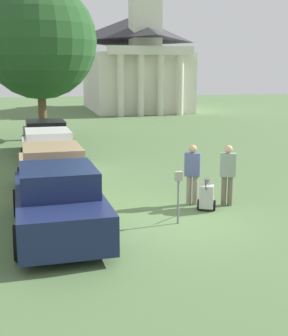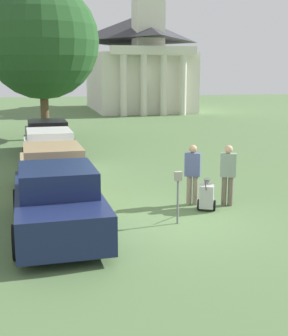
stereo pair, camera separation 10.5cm
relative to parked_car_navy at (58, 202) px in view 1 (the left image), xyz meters
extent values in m
plane|color=#517042|center=(2.73, 0.01, -0.71)|extent=(120.00, 120.00, 0.00)
cube|color=#19234C|center=(0.00, 0.04, -0.13)|extent=(2.01, 4.67, 0.79)
cube|color=#19234C|center=(0.01, -0.15, 0.55)|extent=(1.69, 1.99, 0.56)
cylinder|color=black|center=(-0.95, 1.43, -0.36)|extent=(0.21, 0.70, 0.70)
cylinder|color=black|center=(0.85, 1.50, -0.36)|extent=(0.21, 0.70, 0.70)
cylinder|color=black|center=(-0.85, -1.42, -0.36)|extent=(0.21, 0.70, 0.70)
cylinder|color=black|center=(0.95, -1.36, -0.36)|extent=(0.21, 0.70, 0.70)
cube|color=tan|center=(0.00, 3.12, -0.14)|extent=(1.99, 4.87, 0.78)
cube|color=tan|center=(0.01, 2.93, 0.53)|extent=(1.67, 2.08, 0.57)
cylinder|color=black|center=(-0.94, 4.58, -0.39)|extent=(0.20, 0.65, 0.64)
cylinder|color=black|center=(0.83, 4.64, -0.39)|extent=(0.20, 0.65, 0.64)
cylinder|color=black|center=(-0.83, 1.60, -0.39)|extent=(0.20, 0.65, 0.64)
cylinder|color=black|center=(0.94, 1.66, -0.39)|extent=(0.20, 0.65, 0.64)
cube|color=silver|center=(0.00, 7.01, -0.13)|extent=(1.96, 5.18, 0.81)
cube|color=silver|center=(0.01, 6.80, 0.54)|extent=(1.64, 2.21, 0.53)
cylinder|color=black|center=(-0.93, 8.56, -0.39)|extent=(0.20, 0.65, 0.65)
cylinder|color=black|center=(0.81, 8.62, -0.39)|extent=(0.20, 0.65, 0.65)
cylinder|color=black|center=(-0.81, 5.39, -0.39)|extent=(0.20, 0.65, 0.65)
cylinder|color=black|center=(0.93, 5.45, -0.39)|extent=(0.20, 0.65, 0.65)
cube|color=black|center=(0.00, 10.48, -0.10)|extent=(2.01, 4.94, 0.83)
cube|color=black|center=(0.01, 10.28, 0.56)|extent=(1.68, 2.11, 0.50)
cylinder|color=black|center=(-0.95, 11.95, -0.36)|extent=(0.21, 0.72, 0.71)
cylinder|color=black|center=(0.84, 12.02, -0.36)|extent=(0.21, 0.72, 0.71)
cylinder|color=black|center=(-0.84, 8.93, -0.36)|extent=(0.21, 0.72, 0.71)
cylinder|color=black|center=(0.95, 9.00, -0.36)|extent=(0.21, 0.72, 0.71)
cylinder|color=slate|center=(2.82, -0.01, -0.18)|extent=(0.05, 0.05, 1.06)
cube|color=gray|center=(2.82, -0.01, 0.46)|extent=(0.18, 0.09, 0.22)
cylinder|color=gray|center=(3.76, 1.45, -0.31)|extent=(0.14, 0.14, 0.80)
cylinder|color=gray|center=(3.61, 1.53, -0.31)|extent=(0.14, 0.14, 0.80)
cube|color=#4C597F|center=(3.69, 1.49, 0.41)|extent=(0.47, 0.39, 0.64)
sphere|color=tan|center=(3.69, 1.49, 0.84)|extent=(0.22, 0.22, 0.22)
cylinder|color=#665B4C|center=(4.67, 1.16, -0.31)|extent=(0.14, 0.14, 0.81)
cylinder|color=#665B4C|center=(4.51, 1.22, -0.31)|extent=(0.14, 0.14, 0.81)
cube|color=gray|center=(4.59, 1.19, 0.41)|extent=(0.47, 0.36, 0.64)
sphere|color=tan|center=(4.59, 1.19, 0.84)|extent=(0.22, 0.22, 0.22)
cube|color=#B2B2AD|center=(3.89, 0.89, -0.33)|extent=(0.51, 0.55, 0.60)
cone|color=#59595B|center=(3.89, 0.89, 0.05)|extent=(0.18, 0.18, 0.16)
cylinder|color=#4C4C4C|center=(3.69, 0.46, 0.07)|extent=(0.28, 0.55, 0.43)
cylinder|color=black|center=(3.70, 0.98, -0.57)|extent=(0.16, 0.27, 0.28)
cylinder|color=black|center=(4.08, 0.80, -0.57)|extent=(0.16, 0.27, 0.28)
cube|color=silver|center=(9.04, 34.57, 1.89)|extent=(8.43, 12.60, 5.21)
pyramid|color=#333338|center=(9.04, 34.57, 6.84)|extent=(8.60, 12.86, 2.34)
cylinder|color=silver|center=(6.51, 27.66, 1.76)|extent=(0.56, 0.56, 4.95)
cylinder|color=silver|center=(8.20, 27.66, 1.76)|extent=(0.56, 0.56, 4.95)
cylinder|color=silver|center=(9.88, 27.66, 1.76)|extent=(0.56, 0.56, 4.95)
cylinder|color=silver|center=(11.57, 27.66, 1.76)|extent=(0.56, 0.56, 4.95)
cube|color=silver|center=(9.04, 27.66, 4.58)|extent=(7.16, 0.70, 0.70)
cylinder|color=brown|center=(-0.01, 15.47, 0.58)|extent=(0.44, 0.44, 2.59)
sphere|color=#234C23|center=(-0.01, 15.47, 4.44)|extent=(6.03, 6.03, 6.03)
camera|label=1|loc=(-0.43, -10.31, 2.87)|focal=50.00mm
camera|label=2|loc=(-0.32, -10.34, 2.87)|focal=50.00mm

